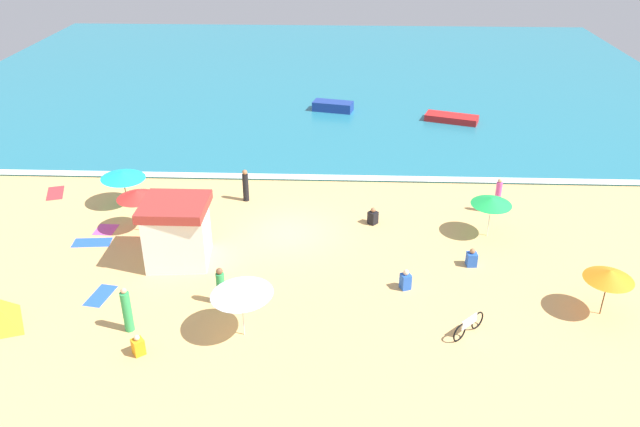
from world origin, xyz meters
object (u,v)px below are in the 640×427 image
Objects in this scene: beachgoer_3 at (498,196)px; beach_umbrella_3 at (137,194)px; parked_bicycle at (469,325)px; beachgoer_5 at (138,346)px; beachgoer_6 at (221,287)px; small_boat_0 at (333,106)px; beach_umbrella_2 at (241,290)px; beachgoer_2 at (246,186)px; beachgoer_1 at (127,311)px; lifeguard_cabana at (177,231)px; beach_umbrella_1 at (609,275)px; beachgoer_4 at (373,217)px; small_boat_1 at (452,118)px; beach_umbrella_0 at (123,175)px; beach_umbrella_4 at (492,201)px; beachgoer_7 at (406,280)px; beachgoer_0 at (472,258)px.

beach_umbrella_3 is at bearing -171.59° from beachgoer_3.
parked_bicycle is 12.00m from beachgoer_5.
small_boat_0 is (3.90, 24.14, -0.34)m from beachgoer_6.
beachgoer_5 is (-3.58, -1.23, -1.66)m from beach_umbrella_2.
beachgoer_2 reaches higher than beachgoer_6.
beach_umbrella_2 is 1.74× the size of beachgoer_6.
beachgoer_1 reaches higher than beachgoer_2.
beachgoer_3 is at bearing 19.08° from lifeguard_cabana.
beach_umbrella_1 is 1.46× the size of beachgoer_2.
beach_umbrella_3 reaches higher than beachgoer_1.
beachgoer_4 is 17.35m from small_boat_0.
beachgoer_5 is at bearing -120.10° from small_boat_1.
beach_umbrella_1 is at bearing -21.96° from beach_umbrella_0.
beachgoer_4 is at bearing 60.37° from beach_umbrella_2.
beach_umbrella_4 is (18.15, -2.52, 0.12)m from beach_umbrella_0.
beachgoer_3 is 18.00m from small_boat_0.
beachgoer_5 is (-8.65, -10.13, -0.03)m from beachgoer_4.
lifeguard_cabana is at bearing -106.81° from small_boat_0.
beachgoer_6 is (4.93, -5.79, -1.16)m from beach_umbrella_3.
beach_umbrella_3 is 0.71× the size of small_boat_0.
beachgoer_6 reaches higher than small_boat_0.
beachgoer_3 reaches higher than beachgoer_1.
beachgoer_7 reaches higher than small_boat_1.
beachgoer_6 is at bearing -152.88° from beach_umbrella_4.
beach_umbrella_4 is 1.16× the size of beachgoer_2.
beach_umbrella_1 is at bearing -31.67° from beachgoer_2.
beachgoer_2 is at bearing 148.33° from beach_umbrella_1.
beach_umbrella_3 is at bearing 133.88° from lifeguard_cabana.
beachgoer_0 is 18.96m from small_boat_1.
parked_bicycle is 1.58× the size of beachgoer_0.
beachgoer_3 reaches higher than small_boat_1.
beach_umbrella_4 is 3.33m from beachgoer_0.
lifeguard_cabana reaches higher than beachgoer_1.
beachgoer_1 is (-18.00, -1.73, -0.91)m from beach_umbrella_1.
beach_umbrella_1 reaches higher than beachgoer_4.
beachgoer_6 reaches higher than beachgoer_7.
beachgoer_4 is (-5.41, 0.98, -1.45)m from beach_umbrella_4.
beachgoer_4 is at bearing -111.65° from small_boat_1.
small_boat_0 is at bearing 74.84° from beachgoer_1.
small_boat_0 is (-5.59, 25.71, 0.06)m from parked_bicycle.
beachgoer_1 is 1.62m from beachgoer_5.
beach_umbrella_2 is at bearing 18.93° from beachgoer_5.
beachgoer_7 is 21.34m from small_boat_1.
beachgoer_2 reaches higher than beachgoer_4.
beach_umbrella_3 is at bearing -136.48° from small_boat_1.
beach_umbrella_3 is 2.49× the size of beachgoer_4.
beachgoer_1 is at bearing -98.08° from lifeguard_cabana.
beachgoer_6 is (-9.49, 1.57, 0.40)m from parked_bicycle.
lifeguard_cabana is 1.63× the size of beachgoer_2.
small_boat_1 is (6.02, 15.16, -0.04)m from beachgoer_4.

